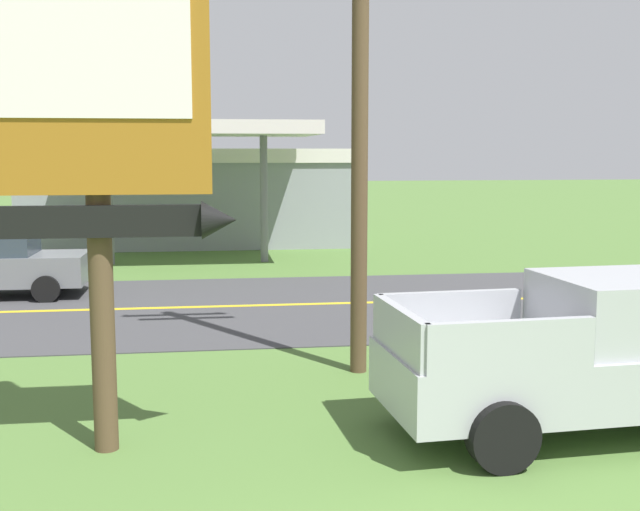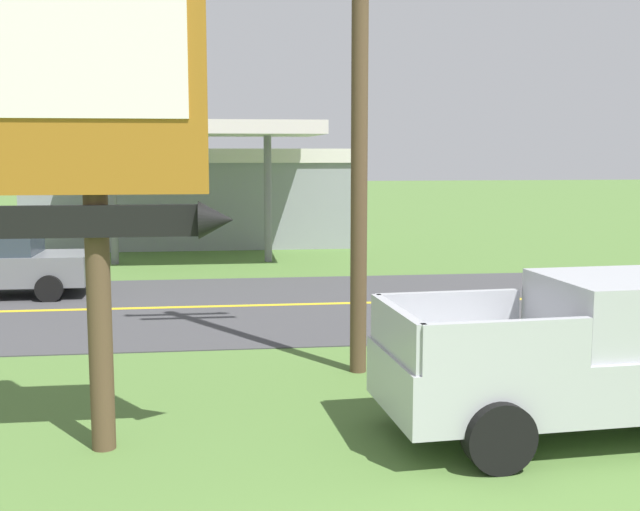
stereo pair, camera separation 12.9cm
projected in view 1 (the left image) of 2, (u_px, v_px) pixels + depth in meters
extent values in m
cube|color=#3D3D3F|center=(290.00, 305.00, 18.26)|extent=(140.00, 8.00, 0.02)
cube|color=gold|center=(290.00, 305.00, 18.26)|extent=(126.00, 0.20, 0.01)
cylinder|color=brown|center=(98.00, 205.00, 9.08)|extent=(0.28, 0.28, 5.78)
cube|color=#996019|center=(92.00, 82.00, 8.73)|extent=(2.58, 0.16, 2.46)
cube|color=white|center=(89.00, 53.00, 8.60)|extent=(2.17, 0.03, 1.38)
cube|color=black|center=(97.00, 221.00, 8.92)|extent=(2.32, 0.12, 0.36)
cone|color=black|center=(219.00, 220.00, 9.11)|extent=(0.40, 0.44, 0.44)
cylinder|color=brown|center=(360.00, 55.00, 12.16)|extent=(0.26, 0.26, 9.91)
cube|color=gray|center=(192.00, 196.00, 30.93)|extent=(12.00, 6.00, 3.60)
cube|color=silver|center=(189.00, 156.00, 27.73)|extent=(12.00, 0.12, 0.50)
cube|color=silver|center=(186.00, 129.00, 24.72)|extent=(8.00, 5.00, 0.40)
cylinder|color=slate|center=(109.00, 197.00, 24.67)|extent=(0.24, 0.24, 4.20)
cylinder|color=slate|center=(264.00, 196.00, 25.32)|extent=(0.24, 0.24, 4.20)
cube|color=#A8AAAF|center=(591.00, 372.00, 9.97)|extent=(5.32, 2.31, 0.72)
cube|color=#A8AAAF|center=(626.00, 309.00, 9.96)|extent=(2.02, 1.93, 0.84)
cube|color=#A8AAAF|center=(450.00, 312.00, 10.48)|extent=(1.95, 0.25, 0.56)
cube|color=#A8AAAF|center=(511.00, 345.00, 8.69)|extent=(1.95, 0.25, 0.56)
cube|color=#A8AAAF|center=(399.00, 331.00, 9.39)|extent=(0.25, 1.88, 0.56)
cylinder|color=black|center=(440.00, 385.00, 10.65)|extent=(0.82, 0.33, 0.80)
cylinder|color=black|center=(503.00, 436.00, 8.74)|extent=(0.82, 0.33, 0.80)
cylinder|color=black|center=(60.00, 277.00, 20.30)|extent=(0.64, 0.24, 0.64)
cylinder|color=black|center=(46.00, 289.00, 18.57)|extent=(0.64, 0.24, 0.64)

